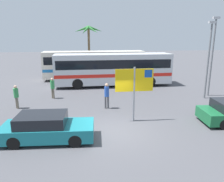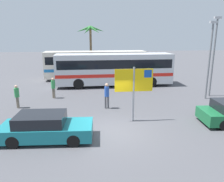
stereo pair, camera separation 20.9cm
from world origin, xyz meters
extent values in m
plane|color=#4C4C51|center=(0.00, 0.00, 0.00)|extent=(120.00, 120.00, 0.00)
cube|color=silver|center=(1.58, 10.94, 1.73)|extent=(11.40, 2.55, 2.90)
cube|color=black|center=(1.58, 10.94, 2.28)|extent=(10.95, 2.57, 0.84)
cube|color=red|center=(1.58, 10.94, 1.22)|extent=(11.29, 2.57, 0.32)
cylinder|color=black|center=(5.12, 12.09, 0.50)|extent=(1.00, 0.28, 1.00)
cylinder|color=black|center=(5.12, 9.79, 0.50)|extent=(1.00, 0.28, 1.00)
cylinder|color=black|center=(-1.95, 12.09, 0.50)|extent=(1.00, 0.28, 1.00)
cylinder|color=black|center=(-1.95, 9.79, 0.50)|extent=(1.00, 0.28, 1.00)
cube|color=silver|center=(-0.03, 14.70, 1.73)|extent=(11.40, 2.55, 2.90)
cube|color=black|center=(-0.03, 14.70, 2.28)|extent=(10.95, 2.57, 0.84)
cube|color=#1E70B7|center=(-0.03, 14.70, 1.22)|extent=(11.29, 2.57, 0.32)
cylinder|color=black|center=(3.51, 15.84, 0.50)|extent=(1.00, 0.28, 1.00)
cylinder|color=black|center=(3.51, 13.55, 0.50)|extent=(1.00, 0.28, 1.00)
cylinder|color=black|center=(-3.56, 15.84, 0.50)|extent=(1.00, 0.28, 1.00)
cylinder|color=black|center=(-3.56, 13.55, 0.50)|extent=(1.00, 0.28, 1.00)
cylinder|color=gray|center=(1.38, 1.40, 1.60)|extent=(0.11, 0.11, 3.20)
cube|color=yellow|center=(1.38, 1.40, 2.45)|extent=(2.20, 0.10, 1.30)
cube|color=#1447A8|center=(2.18, 1.38, 2.82)|extent=(0.44, 0.08, 0.44)
cube|color=#19757F|center=(-3.26, -0.47, 0.48)|extent=(4.46, 2.06, 0.64)
cube|color=black|center=(-3.52, -0.45, 1.06)|extent=(2.37, 1.77, 0.52)
cylinder|color=black|center=(-1.86, 0.22, 0.30)|extent=(0.61, 0.20, 0.60)
cylinder|color=black|center=(-1.98, -1.37, 0.30)|extent=(0.61, 0.20, 0.60)
cylinder|color=black|center=(-4.55, 0.42, 0.30)|extent=(0.61, 0.20, 0.60)
cylinder|color=black|center=(-4.67, -1.17, 0.30)|extent=(0.61, 0.20, 0.60)
cylinder|color=black|center=(6.05, 1.17, 0.30)|extent=(0.61, 0.21, 0.60)
cylinder|color=black|center=(5.91, -0.57, 0.30)|extent=(0.61, 0.21, 0.60)
cylinder|color=#4C4C51|center=(0.00, 3.88, 0.43)|extent=(0.13, 0.13, 0.86)
cylinder|color=#4C4C51|center=(0.18, 3.84, 0.43)|extent=(0.13, 0.13, 0.86)
cylinder|color=#2851B2|center=(0.09, 3.86, 1.20)|extent=(0.32, 0.32, 0.68)
sphere|color=tan|center=(0.09, 3.86, 1.66)|extent=(0.23, 0.23, 0.23)
cylinder|color=#706656|center=(-3.95, 7.02, 0.41)|extent=(0.13, 0.13, 0.81)
cylinder|color=#706656|center=(-3.83, 6.89, 0.41)|extent=(0.13, 0.13, 0.81)
cylinder|color=#338E4C|center=(-3.89, 6.95, 1.13)|extent=(0.32, 0.32, 0.64)
sphere|color=tan|center=(-3.89, 6.95, 1.56)|extent=(0.22, 0.22, 0.22)
cylinder|color=#706656|center=(-6.12, 4.82, 0.40)|extent=(0.13, 0.13, 0.79)
cylinder|color=#706656|center=(-6.01, 4.67, 0.40)|extent=(0.13, 0.13, 0.79)
cylinder|color=#338E4C|center=(-6.06, 4.75, 1.11)|extent=(0.32, 0.32, 0.63)
sphere|color=tan|center=(-6.06, 4.75, 1.53)|extent=(0.21, 0.21, 0.21)
cylinder|color=slate|center=(8.22, 5.30, 2.89)|extent=(0.14, 0.14, 5.78)
cube|color=#B2B2B7|center=(8.22, 5.30, 5.88)|extent=(0.56, 0.20, 0.16)
cylinder|color=slate|center=(8.94, 5.98, 3.08)|extent=(0.14, 0.14, 6.16)
cube|color=#B2B2B7|center=(8.94, 5.98, 6.26)|extent=(0.56, 0.20, 0.16)
cylinder|color=brown|center=(-0.36, 21.03, 2.92)|extent=(0.32, 0.32, 5.83)
cone|color=#2D7533|center=(0.60, 21.22, 5.75)|extent=(2.11, 0.83, 0.98)
cone|color=#2D7533|center=(0.25, 21.77, 5.70)|extent=(1.64, 1.87, 1.08)
cone|color=#2D7533|center=(-0.79, 21.83, 5.59)|extent=(1.34, 1.98, 1.28)
cone|color=#2D7533|center=(-1.31, 21.06, 5.71)|extent=(2.07, 0.50, 1.06)
cone|color=#2D7533|center=(-0.72, 20.16, 5.68)|extent=(1.19, 2.06, 1.12)
cone|color=#2D7533|center=(0.22, 20.30, 5.64)|extent=(1.60, 1.87, 1.18)
camera|label=1|loc=(-1.61, -10.52, 4.93)|focal=35.13mm
camera|label=2|loc=(-1.41, -10.55, 4.93)|focal=35.13mm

